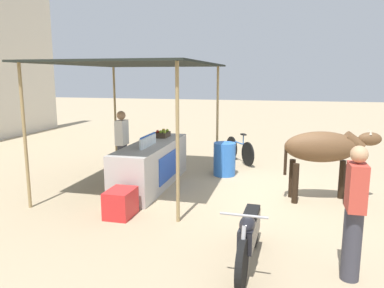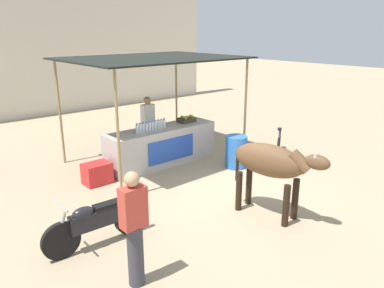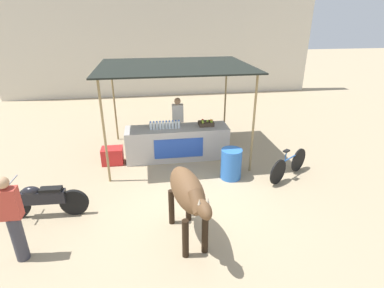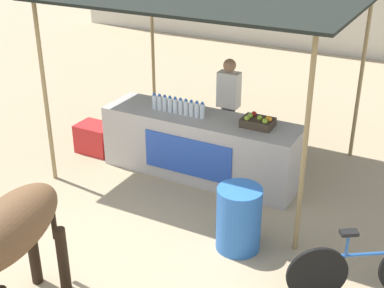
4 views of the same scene
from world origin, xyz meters
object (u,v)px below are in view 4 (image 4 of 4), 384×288
at_px(fruit_crate, 258,122).
at_px(bicycle_leaning, 363,270).
at_px(cooler_box, 96,138).
at_px(water_barrel, 239,219).
at_px(cow, 8,235).
at_px(vendor_behind_counter, 228,108).
at_px(stall_counter, 200,146).

relative_size(fruit_crate, bicycle_leaning, 0.31).
height_order(cooler_box, water_barrel, water_barrel).
distance_m(water_barrel, cow, 2.67).
bearing_deg(bicycle_leaning, vendor_behind_counter, 138.13).
xyz_separation_m(fruit_crate, cow, (-1.06, -3.64, -0.00)).
xyz_separation_m(water_barrel, cow, (-1.44, -2.16, 0.63)).
distance_m(vendor_behind_counter, cow, 4.36).
relative_size(stall_counter, cooler_box, 5.00).
height_order(fruit_crate, bicycle_leaning, fruit_crate).
bearing_deg(cow, water_barrel, 56.29).
distance_m(cooler_box, cow, 3.98).
distance_m(vendor_behind_counter, cooler_box, 2.26).
relative_size(stall_counter, water_barrel, 3.69).
relative_size(vendor_behind_counter, bicycle_leaning, 1.18).
height_order(water_barrel, bicycle_leaning, bicycle_leaning).
bearing_deg(water_barrel, fruit_crate, 104.32).
xyz_separation_m(stall_counter, bicycle_leaning, (2.77, -1.63, -0.13)).
height_order(fruit_crate, water_barrel, fruit_crate).
distance_m(stall_counter, cow, 3.64).
distance_m(vendor_behind_counter, water_barrel, 2.51).
height_order(cow, bicycle_leaning, cow).
relative_size(stall_counter, cow, 1.62).
xyz_separation_m(vendor_behind_counter, cooler_box, (-2.01, -0.85, -0.61)).
relative_size(vendor_behind_counter, cooler_box, 2.75).
bearing_deg(stall_counter, cow, -92.90).
xyz_separation_m(fruit_crate, vendor_behind_counter, (-0.77, 0.70, -0.18)).
distance_m(stall_counter, cooler_box, 1.92).
height_order(stall_counter, bicycle_leaning, stall_counter).
bearing_deg(stall_counter, bicycle_leaning, -30.49).
xyz_separation_m(fruit_crate, bicycle_leaning, (1.89, -1.68, -0.68)).
xyz_separation_m(cow, bicycle_leaning, (2.95, 1.97, -0.68)).
height_order(stall_counter, cow, cow).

